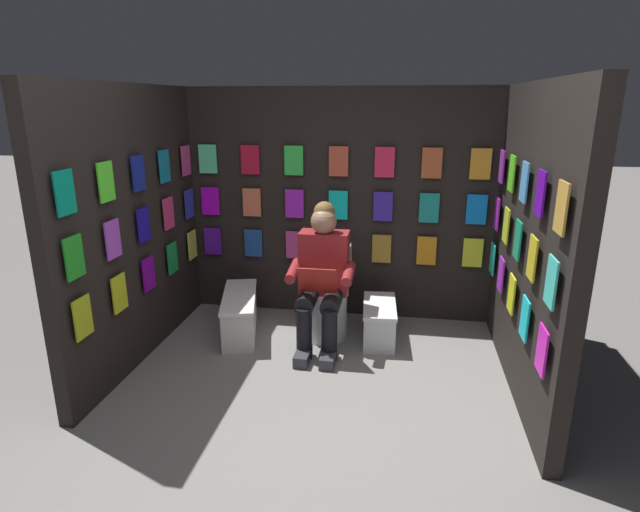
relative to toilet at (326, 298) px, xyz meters
name	(u,v)px	position (x,y,z in m)	size (l,w,h in m)	color
ground_plane	(291,452)	(-0.04, 1.62, -0.33)	(30.00, 30.00, 0.00)	gray
display_wall_back	(339,205)	(-0.04, -0.51, 0.72)	(2.87, 0.14, 2.09)	black
display_wall_left	(530,243)	(-1.48, 0.58, 0.72)	(0.14, 2.09, 2.09)	black
display_wall_right	(134,227)	(1.39, 0.58, 0.72)	(0.14, 2.09, 2.09)	black
toilet	(326,298)	(0.00, 0.00, 0.00)	(0.41, 0.55, 0.77)	white
person_reading	(322,277)	(0.00, 0.23, 0.27)	(0.52, 0.68, 1.19)	maroon
comic_longbox_near	(379,322)	(-0.47, 0.05, -0.17)	(0.31, 0.62, 0.32)	silver
comic_longbox_far	(240,314)	(0.74, 0.13, -0.15)	(0.47, 0.87, 0.36)	white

